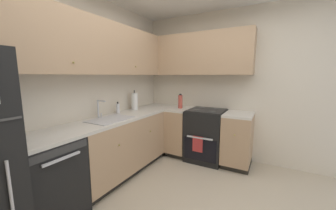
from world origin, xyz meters
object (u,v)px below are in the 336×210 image
object	(u,v)px
paper_towel_roll	(135,101)
dishwasher	(46,181)
soap_bottle	(118,108)
oil_bottle	(180,101)
oven_range	(206,134)

from	to	relation	value
paper_towel_roll	dishwasher	bearing A→B (deg)	-174.48
soap_bottle	oil_bottle	distance (m)	1.14
dishwasher	paper_towel_roll	distance (m)	1.78
oven_range	soap_bottle	distance (m)	1.59
paper_towel_roll	soap_bottle	bearing A→B (deg)	177.13
oil_bottle	paper_towel_roll	bearing A→B (deg)	129.62
oven_range	oil_bottle	bearing A→B (deg)	92.11
oven_range	paper_towel_roll	xyz separation A→B (m)	(-0.55, 1.14, 0.58)
dishwasher	paper_towel_roll	size ratio (longest dim) A/B	2.39
soap_bottle	oven_range	bearing A→B (deg)	-50.78
dishwasher	oil_bottle	xyz separation A→B (m)	(2.19, -0.48, 0.59)
dishwasher	paper_towel_roll	xyz separation A→B (m)	(1.66, 0.16, 0.61)
oven_range	oil_bottle	world-z (taller)	oil_bottle
dishwasher	oil_bottle	bearing A→B (deg)	-12.34
dishwasher	soap_bottle	xyz separation A→B (m)	(1.26, 0.18, 0.54)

